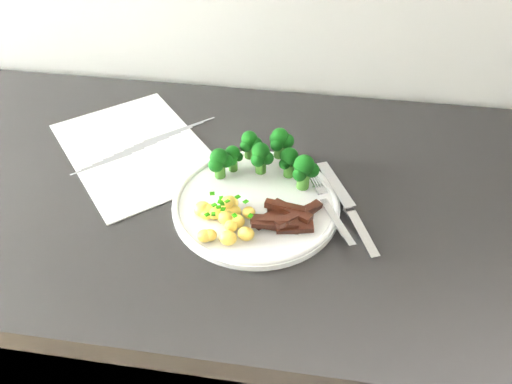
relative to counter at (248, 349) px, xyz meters
name	(u,v)px	position (x,y,z in m)	size (l,w,h in m)	color
counter	(248,349)	(0.00, 0.00, 0.00)	(2.45, 0.61, 0.92)	black
recipe_paper	(136,149)	(-0.21, 0.08, 0.46)	(0.36, 0.37, 0.00)	white
plate	(256,203)	(0.02, -0.03, 0.47)	(0.26, 0.26, 0.01)	white
broccoli	(265,155)	(0.03, 0.04, 0.51)	(0.18, 0.10, 0.06)	#2D5D1B
potatoes	(223,217)	(-0.02, -0.08, 0.48)	(0.10, 0.09, 0.04)	#FFD35A
beef_strips	(286,217)	(0.07, -0.07, 0.48)	(0.10, 0.08, 0.03)	black
fork	(331,210)	(0.14, -0.04, 0.48)	(0.08, 0.16, 0.02)	silver
knife	(353,218)	(0.17, -0.04, 0.47)	(0.10, 0.20, 0.02)	silver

